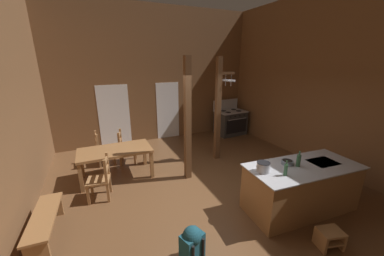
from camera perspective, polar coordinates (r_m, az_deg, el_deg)
ground_plane at (r=5.16m, az=4.70°, el=-16.70°), size 7.65×8.66×0.10m
wall_back at (r=8.04m, az=-9.07°, el=13.09°), size 7.65×0.14×4.56m
wall_right at (r=6.76m, az=32.66°, el=9.94°), size 0.14×8.66×4.56m
glazed_door_back_left at (r=7.89m, az=-19.35°, el=3.00°), size 1.00×0.01×2.05m
glazed_panel_back_right at (r=8.24m, az=-6.23°, el=4.45°), size 0.84×0.01×2.05m
kitchen_island at (r=4.89m, az=26.16°, el=-13.58°), size 2.22×1.11×0.93m
stove_range at (r=8.82m, az=9.84°, el=1.50°), size 1.19×0.89×1.32m
support_post_with_pot_rack at (r=6.29m, az=6.92°, el=5.40°), size 0.58×0.25×2.91m
support_post_center at (r=5.15m, az=-1.14°, el=1.79°), size 0.14×0.14×2.91m
step_stool at (r=4.40m, az=31.93°, el=-22.75°), size 0.42×0.36×0.30m
dining_table at (r=5.75m, az=-19.16°, el=-6.02°), size 1.71×0.91×0.74m
ladderback_chair_near_window at (r=5.09m, az=-22.39°, el=-11.98°), size 0.51×0.51×0.95m
ladderback_chair_by_post at (r=6.57m, az=-16.71°, el=-4.76°), size 0.53×0.53×0.95m
ladderback_chair_at_table_end at (r=6.66m, az=-21.88°, el=-4.98°), size 0.47×0.47×0.95m
bench_along_left_wall at (r=4.57m, az=-33.60°, el=-19.54°), size 0.42×1.28×0.44m
backpack at (r=3.55m, az=0.02°, el=-27.69°), size 0.37×0.36×0.60m
stockpot_on_counter at (r=4.13m, az=17.83°, el=-9.54°), size 0.30×0.23×0.18m
mixing_bowl_on_counter at (r=4.59m, az=23.30°, el=-8.11°), size 0.22×0.22×0.08m
bottle_tall_on_counter at (r=4.56m, az=25.74°, el=-7.51°), size 0.07×0.07×0.30m
bottle_short_on_counter at (r=4.14m, az=22.97°, el=-9.83°), size 0.06×0.06×0.27m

